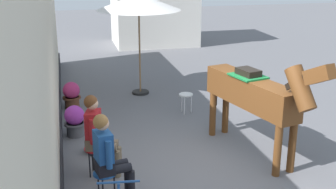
{
  "coord_description": "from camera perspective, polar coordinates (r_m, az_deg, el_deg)",
  "views": [
    {
      "loc": [
        -2.2,
        -6.29,
        3.54
      ],
      "look_at": [
        -0.4,
        1.2,
        1.05
      ],
      "focal_mm": 47.01,
      "sensor_mm": 36.0,
      "label": 1
    }
  ],
  "objects": [
    {
      "name": "spare_stool_white",
      "position": [
        10.08,
        2.33,
        -0.25
      ],
      "size": [
        0.32,
        0.32,
        0.46
      ],
      "color": "white",
      "rests_on": "ground_plane"
    },
    {
      "name": "flower_planter_farthest",
      "position": [
        10.66,
        -12.39,
        -0.01
      ],
      "size": [
        0.43,
        0.43,
        0.64
      ],
      "color": "brown",
      "rests_on": "ground_plane"
    },
    {
      "name": "flower_planter_inner_far",
      "position": [
        9.03,
        -12.01,
        -3.28
      ],
      "size": [
        0.43,
        0.43,
        0.64
      ],
      "color": "#4C4C51",
      "rests_on": "ground_plane"
    },
    {
      "name": "cafe_parasol",
      "position": [
        11.14,
        -3.82,
        11.81
      ],
      "size": [
        2.1,
        2.1,
        2.58
      ],
      "color": "black",
      "rests_on": "ground_plane"
    },
    {
      "name": "ground_plane",
      "position": [
        10.18,
        -0.18,
        -2.43
      ],
      "size": [
        40.0,
        40.0,
        0.0
      ],
      "primitive_type": "plane",
      "color": "slate"
    },
    {
      "name": "satchel_bag",
      "position": [
        8.31,
        -9.99,
        -6.84
      ],
      "size": [
        0.21,
        0.3,
        0.2
      ],
      "primitive_type": "cube",
      "rotation": [
        0.0,
        0.0,
        5.05
      ],
      "color": "black",
      "rests_on": "ground_plane"
    },
    {
      "name": "saddled_horse_center",
      "position": [
        7.91,
        11.24,
        0.04
      ],
      "size": [
        1.0,
        2.94,
        2.06
      ],
      "color": "brown",
      "rests_on": "ground_plane"
    },
    {
      "name": "seated_visitor_near",
      "position": [
        6.47,
        -7.79,
        -7.57
      ],
      "size": [
        0.61,
        0.48,
        1.39
      ],
      "color": "#194C99",
      "rests_on": "ground_plane"
    },
    {
      "name": "pub_facade_wall",
      "position": [
        8.05,
        -15.58,
        2.84
      ],
      "size": [
        0.34,
        14.0,
        3.4
      ],
      "color": "beige",
      "rests_on": "ground_plane"
    },
    {
      "name": "seated_visitor_far",
      "position": [
        7.26,
        -9.12,
        -4.72
      ],
      "size": [
        0.61,
        0.48,
        1.39
      ],
      "color": "red",
      "rests_on": "ground_plane"
    }
  ]
}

